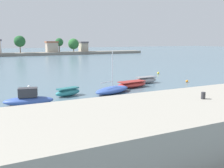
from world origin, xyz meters
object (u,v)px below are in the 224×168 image
at_px(mooring_buoy_0, 158,73).
at_px(mooring_buoy_1, 187,81).
at_px(moored_boat_1, 68,92).
at_px(mooring_buoy_2, 29,87).
at_px(moored_boat_2, 112,90).
at_px(moored_boat_3, 132,84).
at_px(mooring_bollard, 203,96).
at_px(moored_boat_4, 146,80).
at_px(moored_boat_0, 28,99).

relative_size(mooring_buoy_0, mooring_buoy_1, 1.09).
height_order(moored_boat_1, mooring_buoy_2, moored_boat_1).
relative_size(moored_boat_1, mooring_buoy_1, 8.73).
bearing_deg(moored_boat_2, moored_boat_3, 7.78).
bearing_deg(moored_boat_3, mooring_bollard, -113.63).
bearing_deg(moored_boat_4, moored_boat_2, -153.45).
height_order(moored_boat_2, moored_boat_3, moored_boat_2).
xyz_separation_m(mooring_bollard, moored_boat_1, (-4.80, 16.21, -2.36)).
bearing_deg(mooring_buoy_1, moored_boat_1, -176.32).
relative_size(mooring_buoy_0, mooring_buoy_2, 1.02).
bearing_deg(moored_boat_2, moored_boat_0, 166.38).
distance_m(moored_boat_0, mooring_buoy_1, 24.53).
relative_size(mooring_bollard, mooring_buoy_2, 1.12).
height_order(moored_boat_4, mooring_buoy_2, moored_boat_4).
xyz_separation_m(moored_boat_0, mooring_buoy_2, (1.33, 9.36, -0.39)).
xyz_separation_m(mooring_bollard, moored_boat_4, (8.55, 19.77, -2.35)).
xyz_separation_m(moored_boat_0, mooring_buoy_0, (26.06, 13.50, -0.39)).
bearing_deg(moored_boat_2, mooring_bollard, -113.86).
relative_size(mooring_bollard, mooring_buoy_1, 1.19).
xyz_separation_m(moored_boat_0, mooring_buoy_1, (24.26, 3.59, -0.41)).
distance_m(moored_boat_2, moored_boat_4, 9.11).
bearing_deg(moored_boat_0, moored_boat_3, 25.89).
relative_size(moored_boat_0, mooring_buoy_2, 12.40).
relative_size(mooring_bollard, moored_boat_0, 0.09).
distance_m(moored_boat_3, mooring_buoy_0, 15.18).
bearing_deg(moored_boat_3, mooring_buoy_0, 31.46).
height_order(moored_boat_0, moored_boat_1, moored_boat_0).
relative_size(moored_boat_1, mooring_buoy_0, 8.01).
bearing_deg(moored_boat_2, mooring_buoy_2, 116.61).
bearing_deg(moored_boat_2, mooring_buoy_1, -12.78).
height_order(moored_boat_2, mooring_buoy_2, moored_boat_2).
bearing_deg(mooring_buoy_2, mooring_buoy_0, 9.50).
relative_size(moored_boat_2, mooring_buoy_1, 14.82).
relative_size(moored_boat_4, mooring_buoy_1, 9.97).
distance_m(mooring_bollard, moored_boat_4, 21.67).
height_order(moored_boat_1, mooring_buoy_1, moored_boat_1).
height_order(moored_boat_0, moored_boat_2, moored_boat_2).
xyz_separation_m(moored_boat_3, moored_boat_4, (3.73, 2.12, 0.06)).
height_order(mooring_buoy_0, mooring_buoy_2, mooring_buoy_0).
height_order(moored_boat_3, mooring_buoy_0, moored_boat_3).
bearing_deg(mooring_buoy_0, moored_boat_0, -152.61).
bearing_deg(mooring_bollard, mooring_buoy_2, 109.56).
distance_m(moored_boat_0, mooring_buoy_2, 9.47).
relative_size(moored_boat_0, mooring_buoy_0, 12.11).
xyz_separation_m(moored_boat_2, mooring_buoy_0, (15.86, 12.08, -0.22)).
xyz_separation_m(moored_boat_3, mooring_buoy_0, (11.66, 9.72, -0.21)).
bearing_deg(mooring_buoy_1, mooring_buoy_2, 165.87).
bearing_deg(mooring_bollard, moored_boat_2, 87.69).
xyz_separation_m(moored_boat_1, moored_boat_4, (13.34, 3.56, 0.01)).
height_order(moored_boat_0, mooring_buoy_1, moored_boat_0).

